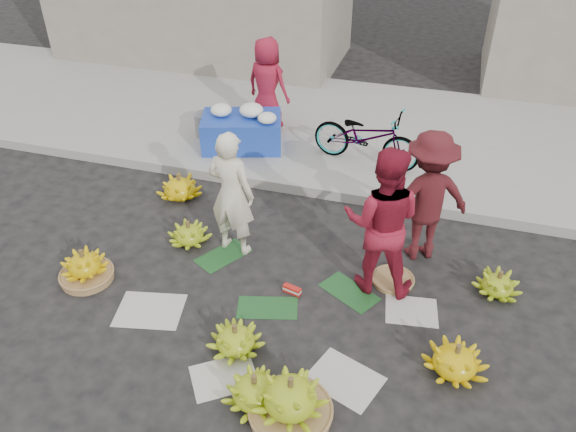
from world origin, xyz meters
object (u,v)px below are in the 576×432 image
(banana_bunch_0, at_px, (85,267))
(vendor_cream, at_px, (231,194))
(bicycle, at_px, (366,137))
(banana_bunch_4, at_px, (455,361))
(flower_table, at_px, (242,130))

(banana_bunch_0, height_order, vendor_cream, vendor_cream)
(banana_bunch_0, distance_m, bicycle, 4.30)
(banana_bunch_4, height_order, bicycle, bicycle)
(banana_bunch_0, bearing_deg, flower_table, 79.12)
(banana_bunch_4, bearing_deg, vendor_cream, 155.87)
(banana_bunch_4, xyz_separation_m, flower_table, (-3.45, 3.55, 0.25))
(vendor_cream, distance_m, bicycle, 2.67)
(banana_bunch_4, bearing_deg, bicycle, 112.92)
(banana_bunch_0, relative_size, flower_table, 0.43)
(banana_bunch_0, relative_size, bicycle, 0.36)
(banana_bunch_0, height_order, flower_table, flower_table)
(banana_bunch_0, distance_m, banana_bunch_4, 4.10)
(vendor_cream, xyz_separation_m, bicycle, (1.17, 2.38, -0.24))
(vendor_cream, xyz_separation_m, flower_table, (-0.76, 2.35, -0.38))
(vendor_cream, distance_m, flower_table, 2.50)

